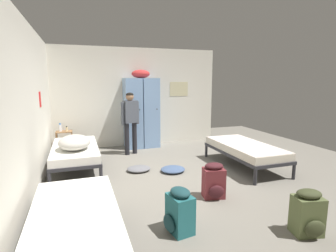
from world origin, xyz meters
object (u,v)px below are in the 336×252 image
object	(u,v)px
person_traveler	(130,117)
lotion_bottle	(67,129)
bed_left_rear	(75,151)
bed_right	(245,149)
backpack_teal	(179,212)
shelf_unit	(65,140)
bed_left_front	(75,220)
bedding_heap	(74,142)
clothes_pile_denim	(173,169)
locker_bank	(141,112)
clothes_pile_grey	(139,169)
backpack_maroon	(214,181)
backpack_olive	(308,214)
water_bottle	(60,128)

from	to	relation	value
person_traveler	lotion_bottle	world-z (taller)	person_traveler
bed_left_rear	bed_right	distance (m)	3.49
backpack_teal	shelf_unit	bearing A→B (deg)	108.91
bed_left_front	backpack_teal	bearing A→B (deg)	2.06
lotion_bottle	backpack_teal	bearing A→B (deg)	-71.80
bedding_heap	backpack_teal	bearing A→B (deg)	-65.35
bed_right	clothes_pile_denim	world-z (taller)	bed_right
shelf_unit	bed_left_front	distance (m)	4.17
locker_bank	backpack_teal	world-z (taller)	locker_bank
bed_left_front	lotion_bottle	bearing A→B (deg)	92.50
backpack_teal	clothes_pile_grey	bearing A→B (deg)	89.33
bed_left_rear	backpack_teal	world-z (taller)	backpack_teal
backpack_maroon	lotion_bottle	bearing A→B (deg)	123.14
bed_left_rear	bedding_heap	world-z (taller)	bedding_heap
bed_right	clothes_pile_grey	bearing A→B (deg)	168.15
bed_left_rear	clothes_pile_grey	world-z (taller)	bed_left_rear
backpack_teal	backpack_maroon	distance (m)	1.12
backpack_maroon	backpack_olive	xyz separation A→B (m)	(0.55, -1.25, 0.00)
person_traveler	clothes_pile_grey	xyz separation A→B (m)	(-0.10, -1.29, -0.86)
bed_left_front	clothes_pile_denim	size ratio (longest dim) A/B	3.92
bed_right	person_traveler	xyz separation A→B (m)	(-2.06, 1.75, 0.53)
backpack_maroon	bed_right	bearing A→B (deg)	39.96
shelf_unit	bed_left_front	world-z (taller)	shelf_unit
bed_right	clothes_pile_denim	distance (m)	1.58
bedding_heap	backpack_olive	bearing A→B (deg)	-50.12
person_traveler	backpack_teal	distance (m)	3.65
backpack_teal	clothes_pile_denim	size ratio (longest dim) A/B	1.14
person_traveler	backpack_olive	distance (m)	4.36
person_traveler	bedding_heap	bearing A→B (deg)	-140.70
backpack_maroon	clothes_pile_denim	distance (m)	1.34
backpack_maroon	clothes_pile_grey	bearing A→B (deg)	117.65
shelf_unit	lotion_bottle	bearing A→B (deg)	-29.74
backpack_teal	clothes_pile_grey	xyz separation A→B (m)	(0.03, 2.29, -0.21)
bed_left_front	bed_right	distance (m)	3.84
bed_left_rear	clothes_pile_denim	world-z (taller)	bed_left_rear
shelf_unit	backpack_olive	bearing A→B (deg)	-58.86
backpack_maroon	backpack_olive	distance (m)	1.37
bed_right	backpack_olive	world-z (taller)	backpack_olive
lotion_bottle	backpack_olive	xyz separation A→B (m)	(2.74, -4.61, -0.37)
backpack_olive	person_traveler	bearing A→B (deg)	107.15
lotion_bottle	backpack_maroon	size ratio (longest dim) A/B	0.24
bed_left_rear	bedding_heap	distance (m)	0.38
person_traveler	backpack_maroon	distance (m)	3.03
locker_bank	person_traveler	world-z (taller)	locker_bank
bed_left_front	water_bottle	distance (m)	4.20
bed_left_rear	backpack_olive	size ratio (longest dim) A/B	3.45
person_traveler	clothes_pile_denim	world-z (taller)	person_traveler
shelf_unit	lotion_bottle	world-z (taller)	lotion_bottle
shelf_unit	lotion_bottle	size ratio (longest dim) A/B	4.34
backpack_maroon	clothes_pile_grey	world-z (taller)	backpack_maroon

